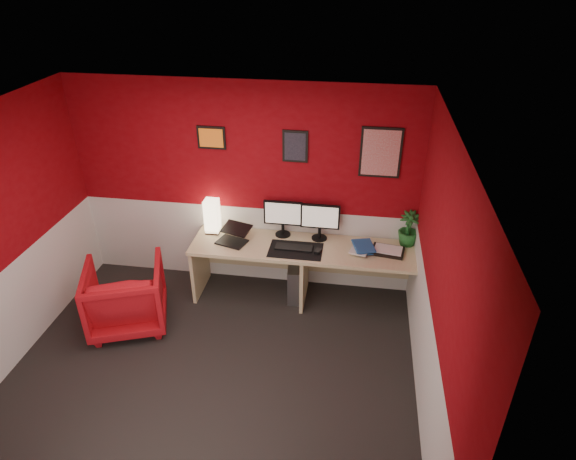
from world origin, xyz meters
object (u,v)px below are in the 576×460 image
object	(u,v)px
zen_tray	(388,251)
potted_plant	(409,229)
monitor_right	(320,217)
desk	(304,273)
armchair	(126,296)
shoji_lamp	(212,217)
laptop	(231,234)
pc_tower	(297,280)
monitor_left	(283,213)

from	to	relation	value
zen_tray	potted_plant	world-z (taller)	potted_plant
monitor_right	potted_plant	world-z (taller)	monitor_right
potted_plant	desk	bearing A→B (deg)	-168.53
armchair	potted_plant	bearing A→B (deg)	177.48
shoji_lamp	laptop	world-z (taller)	shoji_lamp
laptop	pc_tower	size ratio (longest dim) A/B	0.73
zen_tray	shoji_lamp	bearing A→B (deg)	175.80
laptop	armchair	world-z (taller)	laptop
shoji_lamp	potted_plant	xyz separation A→B (m)	(2.27, 0.05, 0.00)
zen_tray	armchair	xyz separation A→B (m)	(-2.81, -0.76, -0.37)
desk	potted_plant	world-z (taller)	potted_plant
desk	potted_plant	distance (m)	1.30
monitor_right	zen_tray	xyz separation A→B (m)	(0.79, -0.18, -0.28)
monitor_right	armchair	size ratio (longest dim) A/B	0.70
zen_tray	pc_tower	distance (m)	1.15
desk	monitor_left	bearing A→B (deg)	141.70
pc_tower	armchair	world-z (taller)	armchair
potted_plant	armchair	size ratio (longest dim) A/B	0.50
desk	zen_tray	xyz separation A→B (m)	(0.93, 0.03, 0.38)
monitor_left	monitor_right	distance (m)	0.43
monitor_left	potted_plant	world-z (taller)	monitor_left
shoji_lamp	pc_tower	xyz separation A→B (m)	(1.03, -0.12, -0.70)
potted_plant	pc_tower	size ratio (longest dim) A/B	0.91
desk	armchair	bearing A→B (deg)	-158.74
desk	monitor_right	world-z (taller)	monitor_right
potted_plant	pc_tower	bearing A→B (deg)	-171.76
shoji_lamp	potted_plant	distance (m)	2.27
armchair	pc_tower	bearing A→B (deg)	-176.45
desk	potted_plant	xyz separation A→B (m)	(1.15, 0.23, 0.57)
zen_tray	pc_tower	world-z (taller)	zen_tray
laptop	monitor_left	distance (m)	0.64
desk	monitor_left	xyz separation A→B (m)	(-0.29, 0.23, 0.66)
shoji_lamp	armchair	distance (m)	1.30
desk	zen_tray	bearing A→B (deg)	1.64
desk	laptop	size ratio (longest dim) A/B	7.88
laptop	monitor_right	world-z (taller)	monitor_right
shoji_lamp	armchair	xyz separation A→B (m)	(-0.75, -0.91, -0.56)
laptop	desk	bearing A→B (deg)	19.50
monitor_right	armchair	xyz separation A→B (m)	(-2.02, -0.94, -0.65)
desk	pc_tower	world-z (taller)	desk
potted_plant	monitor_right	bearing A→B (deg)	-178.55
monitor_right	potted_plant	size ratio (longest dim) A/B	1.42
desk	monitor_right	distance (m)	0.70
shoji_lamp	armchair	bearing A→B (deg)	-129.72
monitor_left	potted_plant	distance (m)	1.44
potted_plant	armchair	world-z (taller)	potted_plant
potted_plant	monitor_left	bearing A→B (deg)	-179.84
shoji_lamp	monitor_left	distance (m)	0.84
desk	zen_tray	size ratio (longest dim) A/B	7.43
monitor_left	monitor_right	world-z (taller)	same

